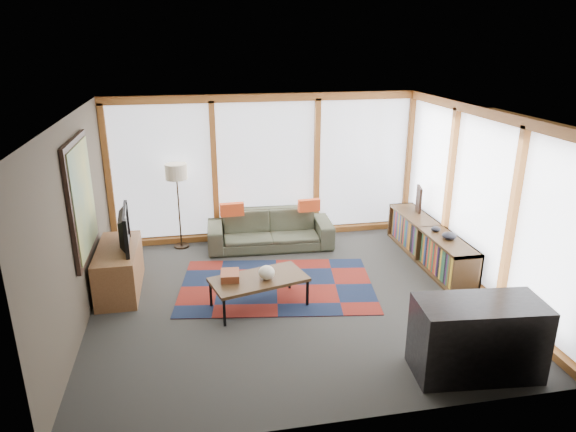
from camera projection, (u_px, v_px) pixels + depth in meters
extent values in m
plane|color=#282826|center=(293.00, 298.00, 7.27)|extent=(5.50, 5.50, 0.00)
cube|color=#433B2F|center=(76.00, 225.00, 6.35)|extent=(0.04, 5.00, 2.60)
cube|color=#433B2F|center=(350.00, 302.00, 4.52)|extent=(5.50, 0.04, 2.60)
cube|color=silver|center=(294.00, 113.00, 6.41)|extent=(5.50, 5.00, 0.04)
cube|color=white|center=(266.00, 168.00, 9.13)|extent=(5.30, 0.02, 2.35)
cube|color=white|center=(480.00, 200.00, 7.32)|extent=(0.02, 4.80, 2.35)
cube|color=black|center=(81.00, 199.00, 6.55)|extent=(0.05, 1.35, 1.55)
cube|color=gold|center=(83.00, 198.00, 6.56)|extent=(0.02, 1.20, 1.40)
cube|color=maroon|center=(277.00, 285.00, 7.63)|extent=(3.07, 2.23, 0.01)
imported|color=#323626|center=(270.00, 230.00, 8.97)|extent=(2.19, 0.95, 0.63)
cube|color=#D2461C|center=(232.00, 209.00, 8.68)|extent=(0.41, 0.14, 0.22)
cube|color=#D2461C|center=(309.00, 205.00, 8.91)|extent=(0.39, 0.13, 0.21)
cube|color=brown|center=(230.00, 276.00, 6.88)|extent=(0.27, 0.32, 0.10)
ellipsoid|color=beige|center=(267.00, 273.00, 6.87)|extent=(0.25, 0.25, 0.19)
ellipsoid|color=black|center=(449.00, 236.00, 7.73)|extent=(0.26, 0.26, 0.11)
ellipsoid|color=black|center=(436.00, 229.00, 8.04)|extent=(0.17, 0.17, 0.08)
cube|color=black|center=(419.00, 199.00, 8.93)|extent=(0.12, 0.33, 0.44)
cube|color=brown|center=(119.00, 269.00, 7.40)|extent=(0.56, 1.34, 0.67)
imported|color=black|center=(119.00, 229.00, 7.21)|extent=(0.21, 0.97, 0.55)
cube|color=black|center=(477.00, 338.00, 5.54)|extent=(1.41, 0.75, 0.86)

